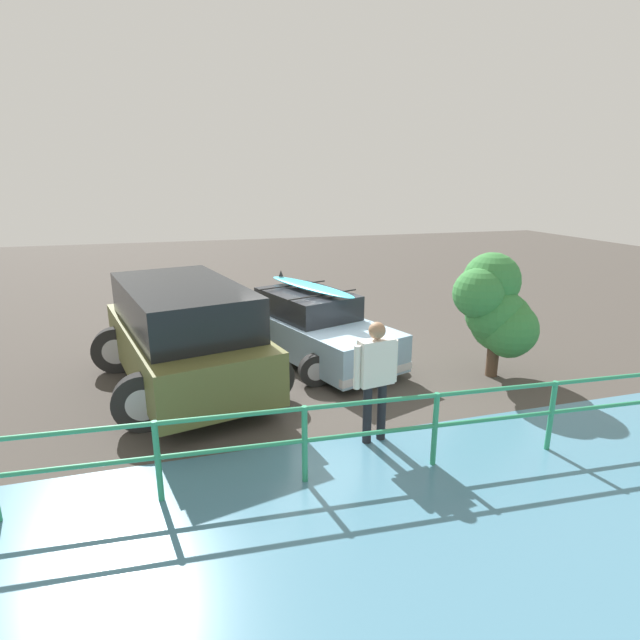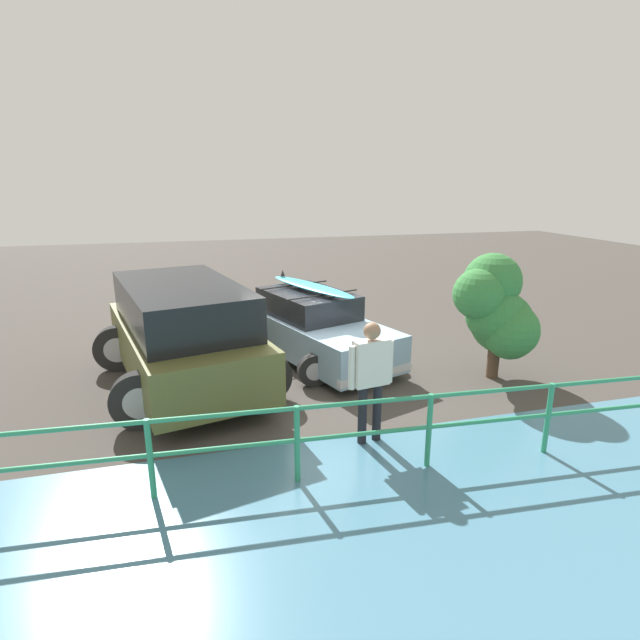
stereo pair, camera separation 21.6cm
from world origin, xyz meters
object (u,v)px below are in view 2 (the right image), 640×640
object	(u,v)px
suv_car	(183,333)
sedan_car	(312,326)
person_bystander	(371,372)
bush_near_left	(497,313)

from	to	relation	value
suv_car	sedan_car	bearing A→B (deg)	-161.33
sedan_car	person_bystander	xyz separation A→B (m)	(0.06, 3.60, 0.40)
suv_car	person_bystander	xyz separation A→B (m)	(-2.46, 2.75, 0.08)
sedan_car	suv_car	world-z (taller)	suv_car
sedan_car	bush_near_left	xyz separation A→B (m)	(-2.96, 1.96, 0.59)
person_bystander	bush_near_left	world-z (taller)	bush_near_left
suv_car	bush_near_left	size ratio (longest dim) A/B	2.07
person_bystander	bush_near_left	bearing A→B (deg)	-151.52
suv_car	bush_near_left	xyz separation A→B (m)	(-5.47, 1.11, 0.27)
sedan_car	bush_near_left	size ratio (longest dim) A/B	1.94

